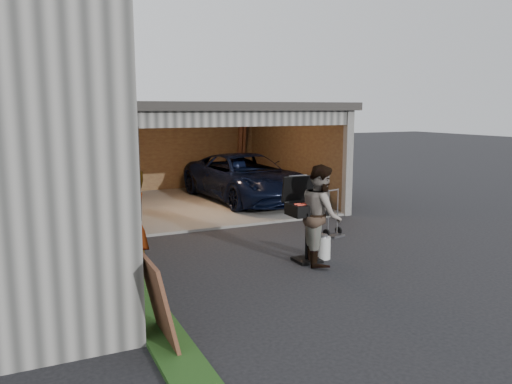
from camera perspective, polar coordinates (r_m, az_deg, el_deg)
ground at (r=8.34m, az=2.37°, el=-9.73°), size 80.00×80.00×0.00m
groundcover_strip at (r=6.71m, az=-11.27°, el=-14.57°), size 0.50×8.00×0.06m
garage at (r=14.49m, az=-7.43°, el=5.96°), size 6.80×6.30×2.90m
minivan at (r=14.74m, az=-1.20°, el=1.46°), size 2.59×5.06×1.37m
woman at (r=8.33m, az=-13.80°, el=-3.64°), size 0.49×0.69×1.79m
man at (r=8.91m, az=7.44°, el=-2.59°), size 0.94×1.05×1.79m
bbq_grill at (r=9.01m, az=5.79°, el=-2.29°), size 0.69×0.61×1.54m
propane_tank at (r=9.35m, az=7.66°, el=-6.33°), size 0.36×0.36×0.42m
plywood_panel at (r=6.05m, az=-11.09°, el=-12.18°), size 0.27×0.96×1.06m
hand_truck at (r=11.01m, az=8.92°, el=-3.99°), size 0.45×0.38×1.03m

